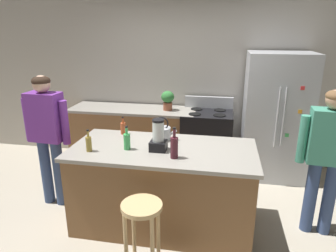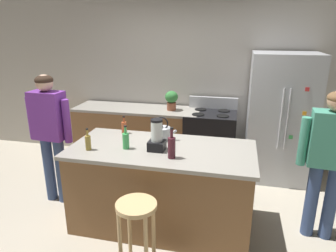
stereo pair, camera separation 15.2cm
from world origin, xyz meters
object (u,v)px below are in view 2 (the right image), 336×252
(refrigerator, at_px, (280,118))
(person_by_sink_right, at_px, (329,153))
(person_by_island_left, at_px, (50,128))
(potted_plant, at_px, (172,99))
(bottle_vinegar, at_px, (88,142))
(tea_kettle, at_px, (162,133))
(kitchen_island, at_px, (162,186))
(bottle_wine, at_px, (172,147))
(bottle_soda, at_px, (126,140))
(bottle_cooking_sauce, at_px, (124,127))
(bar_stool, at_px, (137,220))
(stove_range, at_px, (210,141))
(blender_appliance, at_px, (157,137))

(refrigerator, bearing_deg, person_by_sink_right, -76.90)
(person_by_island_left, relative_size, potted_plant, 5.46)
(person_by_island_left, bearing_deg, potted_plant, 48.45)
(bottle_vinegar, xyz_separation_m, tea_kettle, (0.67, 0.48, -0.01))
(kitchen_island, height_order, person_by_island_left, person_by_island_left)
(refrigerator, xyz_separation_m, person_by_sink_right, (0.31, -1.34, 0.04))
(refrigerator, height_order, bottle_wine, refrigerator)
(bottle_soda, bearing_deg, bottle_cooking_sauce, 112.97)
(bar_stool, xyz_separation_m, bottle_soda, (-0.33, 0.66, 0.47))
(stove_range, xyz_separation_m, blender_appliance, (-0.42, -1.59, 0.59))
(kitchen_island, bearing_deg, person_by_island_left, 172.97)
(stove_range, relative_size, person_by_island_left, 0.68)
(kitchen_island, bearing_deg, bottle_soda, -164.24)
(stove_range, height_order, blender_appliance, blender_appliance)
(bottle_vinegar, xyz_separation_m, bottle_soda, (0.37, 0.12, 0.01))
(blender_appliance, bearing_deg, refrigerator, 48.19)
(bar_stool, bearing_deg, person_by_sink_right, 28.28)
(kitchen_island, relative_size, refrigerator, 1.08)
(refrigerator, bearing_deg, blender_appliance, -131.81)
(blender_appliance, xyz_separation_m, tea_kettle, (-0.03, 0.33, -0.06))
(kitchen_island, xyz_separation_m, person_by_island_left, (-1.45, 0.18, 0.52))
(potted_plant, xyz_separation_m, tea_kettle, (0.17, -1.29, -0.09))
(person_by_sink_right, xyz_separation_m, bottle_soda, (-2.04, -0.26, 0.06))
(person_by_sink_right, bearing_deg, potted_plant, 144.05)
(bar_stool, distance_m, tea_kettle, 1.12)
(bottle_soda, relative_size, tea_kettle, 0.93)
(tea_kettle, bearing_deg, bottle_vinegar, -144.30)
(person_by_sink_right, bearing_deg, person_by_island_left, 179.70)
(potted_plant, height_order, bottle_wine, bottle_wine)
(kitchen_island, distance_m, bottle_soda, 0.67)
(tea_kettle, bearing_deg, stove_range, 70.52)
(refrigerator, height_order, bottle_soda, refrigerator)
(potted_plant, height_order, bottle_cooking_sauce, potted_plant)
(bottle_cooking_sauce, distance_m, bottle_soda, 0.50)
(potted_plant, relative_size, blender_appliance, 0.89)
(stove_range, height_order, bottle_vinegar, bottle_vinegar)
(stove_range, bearing_deg, tea_kettle, -109.48)
(person_by_island_left, xyz_separation_m, bottle_soda, (1.09, -0.28, 0.03))
(refrigerator, xyz_separation_m, blender_appliance, (-1.40, -1.57, 0.15))
(potted_plant, bearing_deg, bottle_vinegar, -105.72)
(bottle_cooking_sauce, distance_m, tea_kettle, 0.50)
(person_by_sink_right, bearing_deg, tea_kettle, 176.83)
(kitchen_island, bearing_deg, stove_range, 75.80)
(person_by_island_left, height_order, potted_plant, person_by_island_left)
(potted_plant, height_order, bottle_soda, potted_plant)
(refrigerator, bearing_deg, bottle_vinegar, -140.63)
(potted_plant, height_order, tea_kettle, potted_plant)
(bar_stool, distance_m, bottle_soda, 0.87)
(bottle_vinegar, relative_size, tea_kettle, 0.86)
(blender_appliance, bearing_deg, bar_stool, -90.11)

